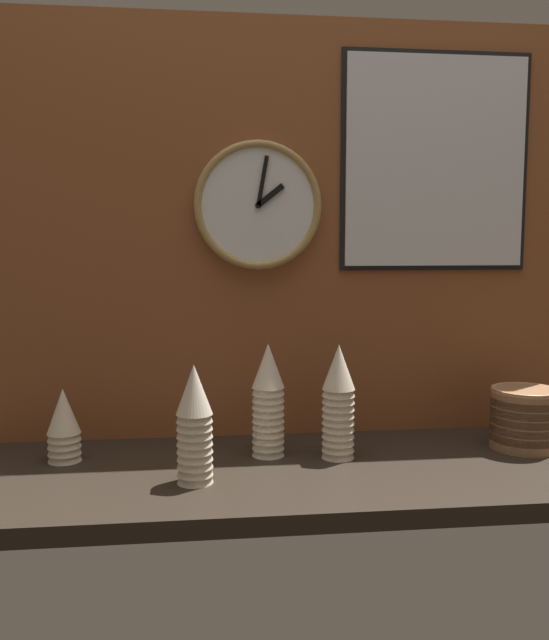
% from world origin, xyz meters
% --- Properties ---
extents(ground_plane, '(1.60, 0.56, 0.04)m').
position_xyz_m(ground_plane, '(0.00, 0.00, -0.02)').
color(ground_plane, black).
extents(wall_tiled_back, '(1.60, 0.03, 1.05)m').
position_xyz_m(wall_tiled_back, '(0.00, 0.27, 0.53)').
color(wall_tiled_back, brown).
rests_on(wall_tiled_back, ground_plane).
extents(cup_stack_center_left, '(0.08, 0.08, 0.25)m').
position_xyz_m(cup_stack_center_left, '(-0.27, -0.09, 0.12)').
color(cup_stack_center_left, beige).
rests_on(cup_stack_center_left, ground_plane).
extents(cup_stack_center_right, '(0.08, 0.08, 0.27)m').
position_xyz_m(cup_stack_center_right, '(0.06, 0.04, 0.13)').
color(cup_stack_center_right, beige).
rests_on(cup_stack_center_right, ground_plane).
extents(cup_stack_center, '(0.08, 0.08, 0.27)m').
position_xyz_m(cup_stack_center, '(-0.10, 0.08, 0.13)').
color(cup_stack_center, beige).
rests_on(cup_stack_center, ground_plane).
extents(cup_stack_far_left, '(0.08, 0.08, 0.17)m').
position_xyz_m(cup_stack_far_left, '(-0.57, 0.09, 0.08)').
color(cup_stack_far_left, beige).
rests_on(cup_stack_far_left, ground_plane).
extents(bowl_stack_far_right, '(0.16, 0.16, 0.15)m').
position_xyz_m(bowl_stack_far_right, '(0.52, 0.06, 0.08)').
color(bowl_stack_far_right, '#996B47').
rests_on(bowl_stack_far_right, ground_plane).
extents(wall_clock, '(0.32, 0.03, 0.32)m').
position_xyz_m(wall_clock, '(-0.11, 0.23, 0.59)').
color(wall_clock, white).
extents(menu_board, '(0.49, 0.01, 0.55)m').
position_xyz_m(menu_board, '(0.35, 0.24, 0.70)').
color(menu_board, black).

